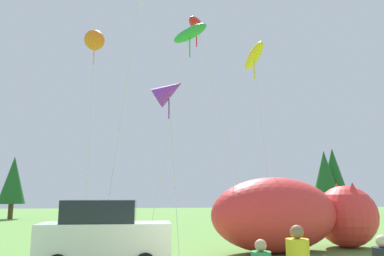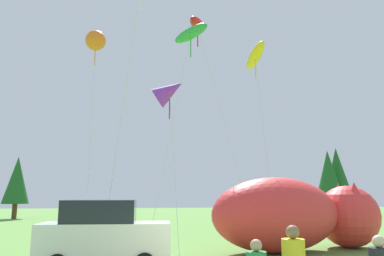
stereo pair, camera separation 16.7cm
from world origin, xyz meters
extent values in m
cube|color=white|center=(-2.54, 2.69, 0.91)|extent=(4.36, 1.71, 1.25)
cube|color=#1E232D|center=(-2.76, 2.70, 1.91)|extent=(2.41, 1.53, 0.75)
cylinder|color=black|center=(-1.18, 3.45, 0.33)|extent=(0.67, 0.24, 0.66)
ellipsoid|color=red|center=(4.45, 5.55, 1.60)|extent=(6.77, 4.75, 3.21)
ellipsoid|color=yellow|center=(4.45, 5.55, 0.88)|extent=(4.43, 3.38, 1.44)
sphere|color=red|center=(8.33, 6.64, 1.44)|extent=(2.89, 2.89, 2.89)
cone|color=red|center=(8.33, 7.36, 2.60)|extent=(0.81, 0.81, 0.87)
cone|color=red|center=(8.33, 5.92, 2.60)|extent=(0.81, 0.81, 0.87)
sphere|color=beige|center=(3.03, -3.89, 1.62)|extent=(0.22, 0.22, 0.22)
sphere|color=#8C6647|center=(1.46, -3.75, 1.80)|extent=(0.25, 0.25, 0.25)
sphere|color=tan|center=(0.77, -3.72, 1.57)|extent=(0.22, 0.22, 0.22)
cylinder|color=silver|center=(-3.87, 7.30, 5.08)|extent=(0.13, 1.04, 10.16)
sphere|color=orange|center=(-3.92, 7.81, 10.15)|extent=(1.02, 1.02, 1.02)
cylinder|color=orange|center=(-3.92, 7.81, 9.45)|extent=(0.06, 0.06, 1.20)
cylinder|color=silver|center=(2.83, 8.32, 5.89)|extent=(2.80, 0.94, 11.79)
ellipsoid|color=red|center=(1.44, 8.77, 11.78)|extent=(1.45, 2.27, 0.83)
cylinder|color=red|center=(1.44, 8.77, 11.08)|extent=(0.06, 0.06, 1.20)
cylinder|color=silver|center=(4.46, 6.88, 4.95)|extent=(0.16, 2.84, 9.90)
ellipsoid|color=yellow|center=(4.53, 8.29, 9.90)|extent=(0.82, 3.15, 1.10)
cylinder|color=yellow|center=(4.53, 8.29, 9.20)|extent=(0.06, 0.06, 1.20)
cylinder|color=silver|center=(-0.09, 7.88, 5.35)|extent=(2.02, 0.66, 10.70)
ellipsoid|color=green|center=(0.91, 7.56, 10.69)|extent=(2.00, 1.96, 0.98)
cylinder|color=green|center=(0.91, 7.56, 9.99)|extent=(0.06, 0.06, 1.20)
cylinder|color=silver|center=(-2.23, 4.00, 5.54)|extent=(1.34, 0.97, 11.08)
cylinder|color=silver|center=(-0.08, 4.93, 3.55)|extent=(0.36, 1.83, 7.10)
cone|color=purple|center=(-0.25, 5.83, 7.09)|extent=(1.85, 1.34, 1.55)
cylinder|color=purple|center=(-0.25, 5.83, 6.39)|extent=(0.06, 0.06, 1.20)
cylinder|color=brown|center=(-14.56, 30.50, 0.76)|extent=(0.49, 0.49, 1.52)
cone|color=#1E5623|center=(-14.56, 30.50, 3.94)|extent=(2.67, 2.67, 4.85)
cylinder|color=brown|center=(19.99, 31.31, 0.90)|extent=(0.58, 0.58, 1.81)
cone|color=#1E5623|center=(19.99, 31.31, 4.70)|extent=(3.18, 3.18, 5.78)
cylinder|color=brown|center=(21.77, 32.62, 0.96)|extent=(0.61, 0.61, 1.92)
cone|color=#1E5623|center=(21.77, 32.62, 4.99)|extent=(3.38, 3.38, 6.15)
camera|label=1|loc=(-1.38, -10.51, 2.47)|focal=35.00mm
camera|label=2|loc=(-1.22, -10.53, 2.47)|focal=35.00mm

